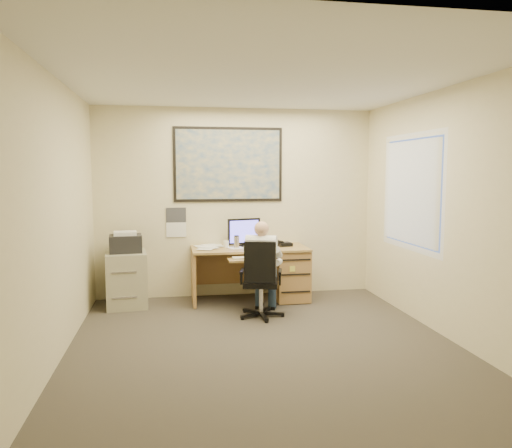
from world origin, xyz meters
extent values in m
cube|color=#3C362E|center=(0.00, 0.00, 0.00)|extent=(4.00, 4.50, 0.00)
cube|color=white|center=(0.00, 0.00, 2.70)|extent=(4.00, 4.50, 0.00)
cube|color=beige|center=(0.00, 2.25, 1.35)|extent=(4.00, 0.00, 2.70)
cube|color=beige|center=(0.00, -2.25, 1.35)|extent=(4.00, 0.00, 2.70)
cube|color=beige|center=(-2.00, 0.00, 1.35)|extent=(0.00, 4.50, 2.70)
cube|color=beige|center=(2.00, 0.00, 1.35)|extent=(0.00, 4.50, 2.70)
cube|color=#A38045|center=(0.14, 1.88, 0.73)|extent=(1.60, 0.75, 0.03)
cube|color=#B6854A|center=(0.71, 1.88, 0.36)|extent=(0.45, 0.70, 0.70)
cube|color=#B6854A|center=(-0.64, 1.88, 0.36)|extent=(0.04, 0.70, 0.70)
cube|color=#B6854A|center=(0.14, 2.22, 0.45)|extent=(1.55, 0.03, 0.55)
cylinder|color=black|center=(0.08, 2.02, 0.76)|extent=(0.19, 0.19, 0.02)
cube|color=black|center=(0.08, 2.00, 0.96)|extent=(0.47, 0.15, 0.36)
cube|color=#625DFD|center=(0.08, 1.98, 0.96)|extent=(0.41, 0.11, 0.31)
cube|color=#A38045|center=(0.06, 1.43, 0.66)|extent=(0.55, 0.30, 0.02)
cube|color=beige|center=(0.06, 1.43, 0.68)|extent=(0.43, 0.14, 0.02)
cube|color=black|center=(0.64, 1.92, 0.77)|extent=(0.22, 0.21, 0.05)
cylinder|color=silver|center=(-0.05, 1.82, 0.83)|extent=(0.07, 0.07, 0.17)
cylinder|color=white|center=(-0.19, 1.92, 0.80)|extent=(0.07, 0.07, 0.09)
cube|color=white|center=(-0.31, 1.88, 0.76)|extent=(0.60, 0.56, 0.02)
cube|color=#1E4C93|center=(-0.11, 2.23, 1.90)|extent=(1.56, 0.03, 1.06)
cube|color=white|center=(-0.86, 2.24, 1.08)|extent=(0.28, 0.01, 0.42)
cube|color=#A5A185|center=(-1.54, 1.87, 0.37)|extent=(0.58, 0.68, 0.73)
cube|color=black|center=(-1.54, 1.87, 0.85)|extent=(0.45, 0.41, 0.23)
cube|color=white|center=(-1.54, 1.85, 0.99)|extent=(0.31, 0.26, 0.05)
cylinder|color=silver|center=(0.15, 1.07, 0.23)|extent=(0.05, 0.05, 0.36)
cube|color=black|center=(0.15, 1.07, 0.42)|extent=(0.50, 0.50, 0.06)
cube|color=black|center=(0.20, 0.87, 0.72)|extent=(0.38, 0.14, 0.50)
camera|label=1|loc=(-0.93, -4.90, 1.80)|focal=35.00mm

